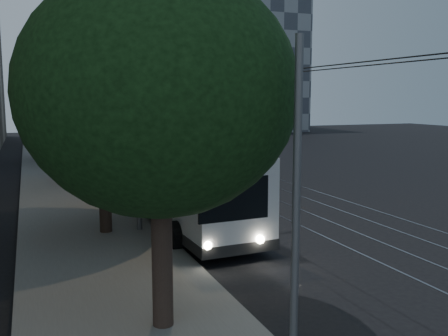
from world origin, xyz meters
name	(u,v)px	position (x,y,z in m)	size (l,w,h in m)	color
ground	(286,222)	(0.00, 0.00, 0.00)	(120.00, 120.00, 0.00)	black
sidewalk	(59,166)	(-7.50, 20.00, 0.07)	(5.00, 90.00, 0.15)	gray
tram_rails	(192,161)	(2.50, 20.00, 0.01)	(4.52, 90.00, 0.02)	gray
overhead_wires	(93,118)	(-4.97, 20.00, 3.47)	(2.23, 90.00, 6.00)	black
building_distant_right	(218,51)	(18.00, 55.00, 12.00)	(22.00, 18.00, 24.00)	#3A404A
trolleybus	(176,179)	(-3.96, 2.02, 1.69)	(3.06, 12.36, 5.63)	silver
pickup_silver	(161,177)	(-2.95, 8.39, 0.78)	(2.59, 5.62, 1.56)	#95979C
car_white_a	(114,163)	(-4.30, 15.63, 0.68)	(1.60, 3.99, 1.36)	silver
car_white_b	(115,154)	(-3.30, 21.26, 0.67)	(1.87, 4.59, 1.33)	#BCBCC1
car_white_c	(116,149)	(-2.70, 24.50, 0.71)	(1.50, 4.31, 1.42)	#B3B3B7
car_white_d	(100,140)	(-2.70, 33.95, 0.70)	(1.66, 4.13, 1.41)	white
tree_0	(159,93)	(-6.98, -7.36, 5.06)	(5.60, 5.60, 7.60)	black
tree_1	(102,103)	(-7.00, 0.72, 4.77)	(5.33, 5.33, 7.18)	black
tree_2	(81,102)	(-6.50, 12.67, 4.70)	(4.70, 4.70, 6.83)	black
tree_3	(69,112)	(-6.50, 21.70, 3.88)	(4.27, 4.27, 5.82)	black
tree_4	(59,107)	(-7.00, 24.92, 4.22)	(4.34, 4.34, 6.19)	black
tree_5	(56,97)	(-6.50, 38.80, 5.08)	(5.67, 5.67, 7.65)	black
streetlamp_near	(147,46)	(-5.37, 0.58, 6.79)	(2.71, 0.44, 11.40)	slate
streetlamp_far	(97,87)	(-4.80, 18.83, 5.67)	(2.28, 0.44, 9.36)	slate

